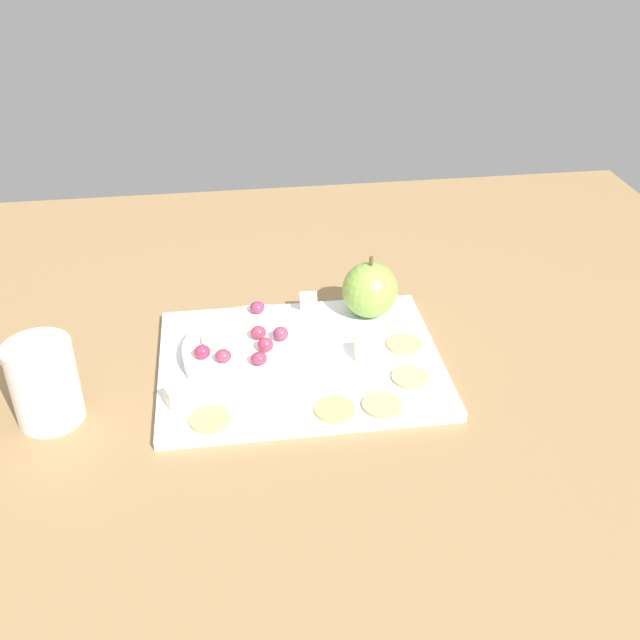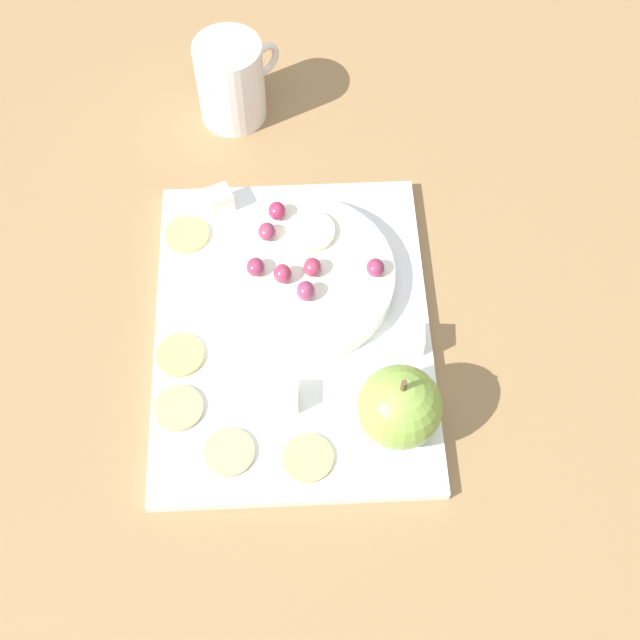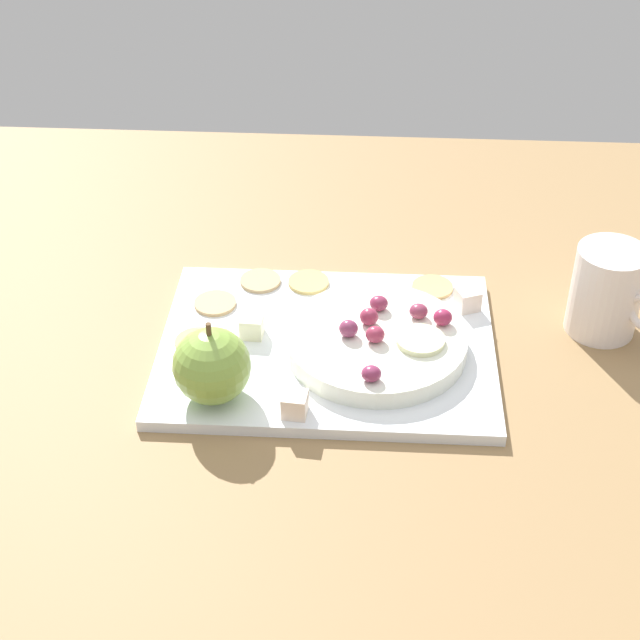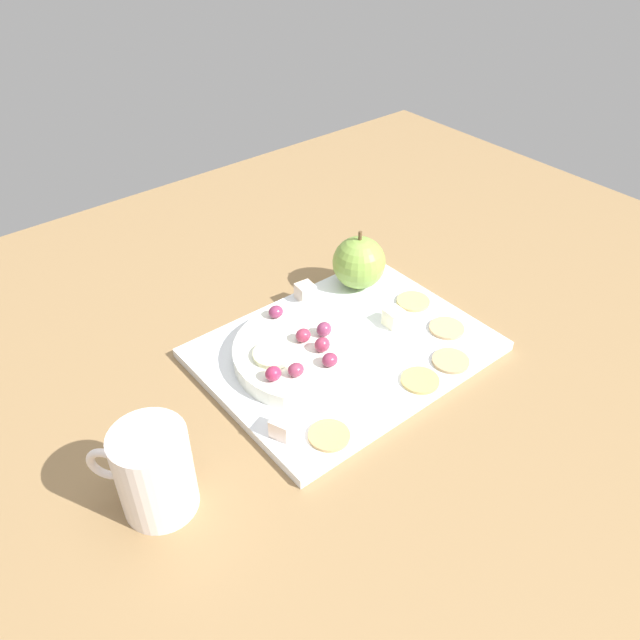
{
  "view_description": "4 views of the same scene",
  "coord_description": "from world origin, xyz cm",
  "px_view_note": "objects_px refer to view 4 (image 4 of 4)",
  "views": [
    {
      "loc": [
        -7.86,
        -76.74,
        57.35
      ],
      "look_at": [
        2.5,
        -2.72,
        9.86
      ],
      "focal_mm": 41.95,
      "sensor_mm": 36.0,
      "label": 1
    },
    {
      "loc": [
        39.21,
        -2.48,
        74.87
      ],
      "look_at": [
        0.78,
        -0.73,
        7.44
      ],
      "focal_mm": 47.81,
      "sensor_mm": 36.0,
      "label": 2
    },
    {
      "loc": [
        -3.86,
        74.86,
        65.68
      ],
      "look_at": [
        0.57,
        -0.77,
        9.6
      ],
      "focal_mm": 54.84,
      "sensor_mm": 36.0,
      "label": 3
    },
    {
      "loc": [
        -40.28,
        -47.93,
        55.81
      ],
      "look_at": [
        -1.86,
        -0.77,
        8.38
      ],
      "focal_mm": 35.56,
      "sensor_mm": 36.0,
      "label": 4
    }
  ],
  "objects_px": {
    "cheese_cube_1": "(305,292)",
    "grape_4": "(324,329)",
    "platter": "(344,349)",
    "cracker_1": "(329,435)",
    "grape_6": "(303,335)",
    "cracker_3": "(451,361)",
    "cracker_4": "(413,302)",
    "grape_2": "(296,370)",
    "cup": "(154,471)",
    "grape_0": "(273,374)",
    "cheese_cube_2": "(394,318)",
    "grape_5": "(322,345)",
    "apple_slice_0": "(273,354)",
    "cracker_0": "(447,328)",
    "cracker_2": "(420,380)",
    "apple_whole": "(359,263)",
    "serving_dish": "(308,352)",
    "grape_1": "(276,312)",
    "cheese_cube_0": "(283,427)",
    "grape_3": "(330,360)"
  },
  "relations": [
    {
      "from": "serving_dish",
      "to": "apple_whole",
      "type": "bearing_deg",
      "value": 27.65
    },
    {
      "from": "grape_2",
      "to": "apple_whole",
      "type": "bearing_deg",
      "value": 29.61
    },
    {
      "from": "cracker_4",
      "to": "cracker_1",
      "type": "bearing_deg",
      "value": -155.19
    },
    {
      "from": "cheese_cube_0",
      "to": "grape_6",
      "type": "xyz_separation_m",
      "value": [
        0.1,
        0.09,
        0.02
      ]
    },
    {
      "from": "platter",
      "to": "cheese_cube_1",
      "type": "relative_size",
      "value": 14.93
    },
    {
      "from": "grape_4",
      "to": "grape_6",
      "type": "bearing_deg",
      "value": 164.75
    },
    {
      "from": "cracker_0",
      "to": "cracker_1",
      "type": "relative_size",
      "value": 1.0
    },
    {
      "from": "grape_2",
      "to": "grape_6",
      "type": "height_order",
      "value": "grape_6"
    },
    {
      "from": "cheese_cube_2",
      "to": "cracker_2",
      "type": "bearing_deg",
      "value": -118.04
    },
    {
      "from": "platter",
      "to": "grape_0",
      "type": "distance_m",
      "value": 0.12
    },
    {
      "from": "apple_whole",
      "to": "grape_3",
      "type": "bearing_deg",
      "value": -141.65
    },
    {
      "from": "serving_dish",
      "to": "cracker_3",
      "type": "relative_size",
      "value": 4.05
    },
    {
      "from": "cracker_1",
      "to": "grape_6",
      "type": "distance_m",
      "value": 0.14
    },
    {
      "from": "cheese_cube_2",
      "to": "cracker_4",
      "type": "distance_m",
      "value": 0.06
    },
    {
      "from": "cracker_3",
      "to": "grape_4",
      "type": "relative_size",
      "value": 2.36
    },
    {
      "from": "cracker_0",
      "to": "grape_6",
      "type": "xyz_separation_m",
      "value": [
        -0.17,
        0.08,
        0.03
      ]
    },
    {
      "from": "grape_2",
      "to": "grape_4",
      "type": "bearing_deg",
      "value": 26.68
    },
    {
      "from": "cracker_1",
      "to": "cracker_4",
      "type": "xyz_separation_m",
      "value": [
        0.24,
        0.11,
        0.0
      ]
    },
    {
      "from": "serving_dish",
      "to": "grape_3",
      "type": "height_order",
      "value": "grape_3"
    },
    {
      "from": "cracker_4",
      "to": "grape_4",
      "type": "height_order",
      "value": "grape_4"
    },
    {
      "from": "cheese_cube_0",
      "to": "cup",
      "type": "bearing_deg",
      "value": 174.84
    },
    {
      "from": "cracker_0",
      "to": "cracker_2",
      "type": "xyz_separation_m",
      "value": [
        -0.1,
        -0.05,
        0.0
      ]
    },
    {
      "from": "grape_6",
      "to": "cracker_2",
      "type": "bearing_deg",
      "value": -59.45
    },
    {
      "from": "cracker_2",
      "to": "apple_slice_0",
      "type": "distance_m",
      "value": 0.17
    },
    {
      "from": "cracker_0",
      "to": "grape_6",
      "type": "bearing_deg",
      "value": 155.08
    },
    {
      "from": "apple_whole",
      "to": "grape_5",
      "type": "xyz_separation_m",
      "value": [
        -0.14,
        -0.1,
        -0.01
      ]
    },
    {
      "from": "grape_1",
      "to": "apple_whole",
      "type": "bearing_deg",
      "value": 3.29
    },
    {
      "from": "grape_0",
      "to": "grape_6",
      "type": "bearing_deg",
      "value": 25.45
    },
    {
      "from": "cracker_3",
      "to": "apple_slice_0",
      "type": "distance_m",
      "value": 0.21
    },
    {
      "from": "grape_0",
      "to": "grape_5",
      "type": "height_order",
      "value": "same"
    },
    {
      "from": "grape_4",
      "to": "grape_5",
      "type": "distance_m",
      "value": 0.03
    },
    {
      "from": "grape_4",
      "to": "cracker_4",
      "type": "bearing_deg",
      "value": -1.67
    },
    {
      "from": "apple_whole",
      "to": "grape_1",
      "type": "distance_m",
      "value": 0.15
    },
    {
      "from": "cracker_0",
      "to": "grape_0",
      "type": "height_order",
      "value": "grape_0"
    },
    {
      "from": "cracker_2",
      "to": "cracker_3",
      "type": "bearing_deg",
      "value": 0.55
    },
    {
      "from": "grape_0",
      "to": "apple_slice_0",
      "type": "height_order",
      "value": "grape_0"
    },
    {
      "from": "cracker_2",
      "to": "apple_slice_0",
      "type": "xyz_separation_m",
      "value": [
        -0.12,
        0.13,
        0.02
      ]
    },
    {
      "from": "cracker_4",
      "to": "grape_0",
      "type": "bearing_deg",
      "value": -175.28
    },
    {
      "from": "platter",
      "to": "cracker_4",
      "type": "bearing_deg",
      "value": 4.05
    },
    {
      "from": "cheese_cube_2",
      "to": "grape_5",
      "type": "relative_size",
      "value": 1.19
    },
    {
      "from": "serving_dish",
      "to": "grape_0",
      "type": "xyz_separation_m",
      "value": [
        -0.07,
        -0.02,
        0.02
      ]
    },
    {
      "from": "grape_4",
      "to": "platter",
      "type": "bearing_deg",
      "value": -32.36
    },
    {
      "from": "grape_1",
      "to": "grape_5",
      "type": "bearing_deg",
      "value": -87.53
    },
    {
      "from": "cheese_cube_1",
      "to": "grape_4",
      "type": "xyz_separation_m",
      "value": [
        -0.05,
        -0.1,
        0.02
      ]
    },
    {
      "from": "cracker_0",
      "to": "apple_slice_0",
      "type": "xyz_separation_m",
      "value": [
        -0.22,
        0.08,
        0.02
      ]
    },
    {
      "from": "cheese_cube_2",
      "to": "grape_5",
      "type": "height_order",
      "value": "grape_5"
    },
    {
      "from": "platter",
      "to": "cracker_2",
      "type": "distance_m",
      "value": 0.11
    },
    {
      "from": "grape_0",
      "to": "cup",
      "type": "relative_size",
      "value": 0.2
    },
    {
      "from": "cheese_cube_0",
      "to": "cheese_cube_2",
      "type": "bearing_deg",
      "value": 15.21
    },
    {
      "from": "grape_2",
      "to": "cup",
      "type": "bearing_deg",
      "value": -169.84
    }
  ]
}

